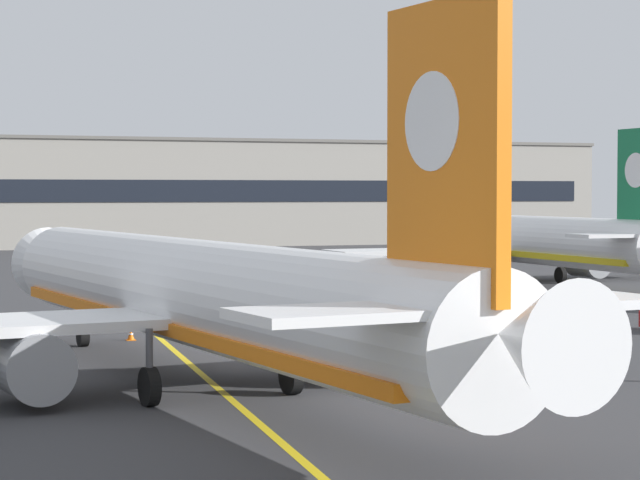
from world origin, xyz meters
TOP-DOWN VIEW (x-y plane):
  - ground_plane at (0.00, 0.00)m, footprint 400.00×400.00m
  - taxiway_centreline at (0.00, 30.00)m, footprint 13.59×179.53m
  - airliner_foreground at (-2.21, 9.71)m, footprint 32.36×41.44m
  - airliner_background at (33.87, 53.41)m, footprint 31.26×40.30m
  - safety_cone_by_nose_gear at (-1.76, 25.86)m, footprint 0.44×0.44m
  - terminal_building at (9.52, 127.62)m, footprint 145.17×12.40m

SIDE VIEW (x-z plane):
  - ground_plane at x=0.00m, z-range 0.00..0.00m
  - taxiway_centreline at x=0.00m, z-range 0.00..0.01m
  - safety_cone_by_nose_gear at x=-1.76m, z-range -0.02..0.53m
  - airliner_background at x=33.87m, z-range -2.38..8.93m
  - airliner_foreground at x=-2.21m, z-range -2.46..9.19m
  - terminal_building at x=9.52m, z-range 0.01..13.99m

